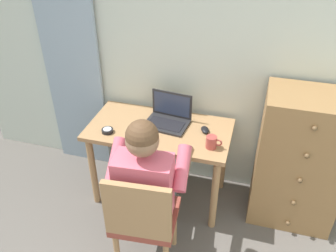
{
  "coord_description": "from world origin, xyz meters",
  "views": [
    {
      "loc": [
        0.22,
        -0.36,
        2.27
      ],
      "look_at": [
        -0.37,
        1.73,
        0.82
      ],
      "focal_mm": 37.37,
      "sensor_mm": 36.0,
      "label": 1
    }
  ],
  "objects_px": {
    "desk_clock": "(107,131)",
    "dresser": "(299,160)",
    "person_seated": "(149,179)",
    "chair": "(143,218)",
    "desk": "(160,139)",
    "computer_mouse": "(205,130)",
    "coffee_mug": "(212,142)",
    "laptop": "(168,117)"
  },
  "relations": [
    {
      "from": "desk",
      "to": "person_seated",
      "type": "distance_m",
      "value": 0.57
    },
    {
      "from": "desk_clock",
      "to": "coffee_mug",
      "type": "xyz_separation_m",
      "value": [
        0.81,
        0.02,
        0.03
      ]
    },
    {
      "from": "desk",
      "to": "computer_mouse",
      "type": "bearing_deg",
      "value": 7.71
    },
    {
      "from": "laptop",
      "to": "computer_mouse",
      "type": "xyz_separation_m",
      "value": [
        0.31,
        -0.04,
        -0.04
      ]
    },
    {
      "from": "person_seated",
      "to": "dresser",
      "type": "bearing_deg",
      "value": 32.5
    },
    {
      "from": "laptop",
      "to": "computer_mouse",
      "type": "relative_size",
      "value": 3.66
    },
    {
      "from": "desk",
      "to": "person_seated",
      "type": "height_order",
      "value": "person_seated"
    },
    {
      "from": "desk_clock",
      "to": "coffee_mug",
      "type": "distance_m",
      "value": 0.81
    },
    {
      "from": "chair",
      "to": "laptop",
      "type": "height_order",
      "value": "laptop"
    },
    {
      "from": "person_seated",
      "to": "computer_mouse",
      "type": "relative_size",
      "value": 12.09
    },
    {
      "from": "desk",
      "to": "dresser",
      "type": "height_order",
      "value": "dresser"
    },
    {
      "from": "laptop",
      "to": "desk",
      "type": "bearing_deg",
      "value": -116.8
    },
    {
      "from": "laptop",
      "to": "desk_clock",
      "type": "height_order",
      "value": "laptop"
    },
    {
      "from": "coffee_mug",
      "to": "desk",
      "type": "bearing_deg",
      "value": 162.16
    },
    {
      "from": "dresser",
      "to": "person_seated",
      "type": "bearing_deg",
      "value": -147.5
    },
    {
      "from": "desk",
      "to": "dresser",
      "type": "xyz_separation_m",
      "value": [
        1.09,
        0.08,
        -0.04
      ]
    },
    {
      "from": "desk_clock",
      "to": "dresser",
      "type": "bearing_deg",
      "value": 9.67
    },
    {
      "from": "desk",
      "to": "desk_clock",
      "type": "height_order",
      "value": "desk_clock"
    },
    {
      "from": "desk_clock",
      "to": "person_seated",
      "type": "bearing_deg",
      "value": -39.62
    },
    {
      "from": "dresser",
      "to": "coffee_mug",
      "type": "xyz_separation_m",
      "value": [
        -0.65,
        -0.22,
        0.2
      ]
    },
    {
      "from": "desk_clock",
      "to": "coffee_mug",
      "type": "relative_size",
      "value": 0.75
    },
    {
      "from": "computer_mouse",
      "to": "coffee_mug",
      "type": "height_order",
      "value": "coffee_mug"
    },
    {
      "from": "dresser",
      "to": "desk_clock",
      "type": "bearing_deg",
      "value": -170.33
    },
    {
      "from": "desk",
      "to": "desk_clock",
      "type": "relative_size",
      "value": 12.61
    },
    {
      "from": "desk",
      "to": "chair",
      "type": "bearing_deg",
      "value": -81.54
    },
    {
      "from": "person_seated",
      "to": "computer_mouse",
      "type": "bearing_deg",
      "value": 66.42
    },
    {
      "from": "desk",
      "to": "computer_mouse",
      "type": "xyz_separation_m",
      "value": [
        0.36,
        0.05,
        0.13
      ]
    },
    {
      "from": "laptop",
      "to": "desk_clock",
      "type": "relative_size",
      "value": 4.06
    },
    {
      "from": "desk",
      "to": "person_seated",
      "type": "relative_size",
      "value": 0.94
    },
    {
      "from": "chair",
      "to": "person_seated",
      "type": "height_order",
      "value": "person_seated"
    },
    {
      "from": "person_seated",
      "to": "desk_clock",
      "type": "height_order",
      "value": "person_seated"
    },
    {
      "from": "person_seated",
      "to": "coffee_mug",
      "type": "xyz_separation_m",
      "value": [
        0.35,
        0.41,
        0.08
      ]
    },
    {
      "from": "desk",
      "to": "desk_clock",
      "type": "bearing_deg",
      "value": -155.76
    },
    {
      "from": "computer_mouse",
      "to": "coffee_mug",
      "type": "bearing_deg",
      "value": -90.43
    },
    {
      "from": "dresser",
      "to": "person_seated",
      "type": "height_order",
      "value": "person_seated"
    },
    {
      "from": "person_seated",
      "to": "computer_mouse",
      "type": "distance_m",
      "value": 0.66
    },
    {
      "from": "chair",
      "to": "desk_clock",
      "type": "distance_m",
      "value": 0.78
    },
    {
      "from": "dresser",
      "to": "person_seated",
      "type": "xyz_separation_m",
      "value": [
        -1.0,
        -0.64,
        0.12
      ]
    },
    {
      "from": "person_seated",
      "to": "desk",
      "type": "bearing_deg",
      "value": 99.79
    },
    {
      "from": "dresser",
      "to": "coffee_mug",
      "type": "relative_size",
      "value": 9.36
    },
    {
      "from": "person_seated",
      "to": "laptop",
      "type": "height_order",
      "value": "person_seated"
    },
    {
      "from": "person_seated",
      "to": "laptop",
      "type": "relative_size",
      "value": 3.31
    }
  ]
}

